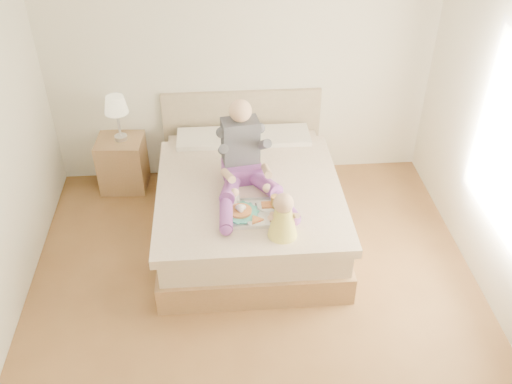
{
  "coord_description": "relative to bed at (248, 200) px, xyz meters",
  "views": [
    {
      "loc": [
        -0.26,
        -3.35,
        3.7
      ],
      "look_at": [
        0.05,
        0.65,
        0.73
      ],
      "focal_mm": 40.0,
      "sensor_mm": 36.0,
      "label": 1
    }
  ],
  "objects": [
    {
      "name": "room",
      "position": [
        0.08,
        -1.08,
        1.19
      ],
      "size": [
        4.02,
        4.22,
        2.71
      ],
      "color": "brown",
      "rests_on": "ground"
    },
    {
      "name": "bed",
      "position": [
        0.0,
        0.0,
        0.0
      ],
      "size": [
        1.7,
        2.18,
        1.0
      ],
      "color": "olive",
      "rests_on": "ground"
    },
    {
      "name": "nightstand",
      "position": [
        -1.31,
        0.8,
        -0.02
      ],
      "size": [
        0.51,
        0.46,
        0.59
      ],
      "rotation": [
        0.0,
        0.0,
        -0.07
      ],
      "color": "olive",
      "rests_on": "ground"
    },
    {
      "name": "lamp",
      "position": [
        -1.28,
        0.81,
        0.65
      ],
      "size": [
        0.24,
        0.24,
        0.49
      ],
      "color": "silver",
      "rests_on": "nightstand"
    },
    {
      "name": "adult",
      "position": [
        -0.04,
        -0.15,
        0.53
      ],
      "size": [
        0.69,
        1.04,
        0.83
      ],
      "rotation": [
        0.0,
        0.0,
        0.15
      ],
      "color": "#7B3A91",
      "rests_on": "bed"
    },
    {
      "name": "tray",
      "position": [
        0.0,
        -0.58,
        0.33
      ],
      "size": [
        0.5,
        0.4,
        0.14
      ],
      "rotation": [
        0.0,
        0.0,
        0.0
      ],
      "color": "silver",
      "rests_on": "bed"
    },
    {
      "name": "baby",
      "position": [
        0.23,
        -0.86,
        0.46
      ],
      "size": [
        0.27,
        0.37,
        0.41
      ],
      "rotation": [
        0.0,
        0.0,
        0.05
      ],
      "color": "#F5EB4D",
      "rests_on": "bed"
    }
  ]
}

